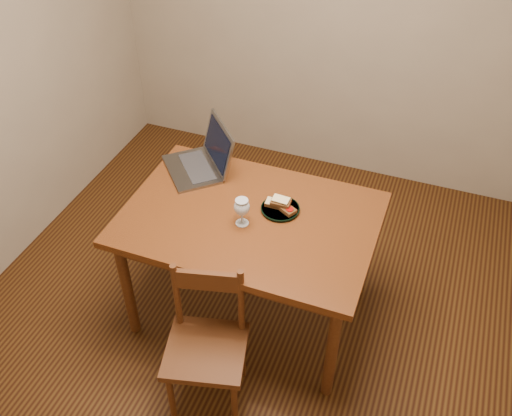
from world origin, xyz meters
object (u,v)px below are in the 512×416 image
(plate, at_px, (280,209))
(milk_glass, at_px, (242,212))
(chair, at_px, (206,340))
(table, at_px, (250,228))
(laptop, at_px, (204,157))

(plate, xyz_separation_m, milk_glass, (-0.15, -0.16, 0.07))
(chair, height_order, plate, chair)
(table, bearing_deg, plate, 37.16)
(table, xyz_separation_m, plate, (0.13, 0.10, 0.09))
(plate, bearing_deg, laptop, 158.86)
(plate, relative_size, milk_glass, 1.30)
(chair, relative_size, plate, 2.25)
(table, distance_m, plate, 0.19)
(plate, bearing_deg, table, -142.84)
(chair, distance_m, plate, 0.77)
(table, height_order, chair, chair)
(table, bearing_deg, laptop, 142.36)
(plate, bearing_deg, chair, -100.42)
(table, bearing_deg, chair, -89.53)
(table, xyz_separation_m, milk_glass, (-0.02, -0.06, 0.16))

